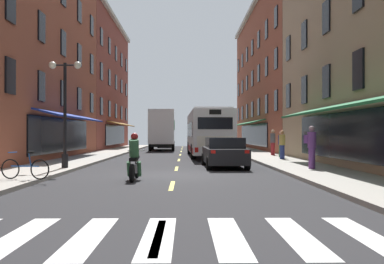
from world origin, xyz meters
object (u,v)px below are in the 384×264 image
object	(u,v)px
motorcycle_rider	(134,160)
pedestrian_mid	(282,144)
pedestrian_near	(311,146)
street_lamp_twin	(65,108)
transit_bus	(207,133)
pedestrian_rear	(281,144)
pedestrian_far	(273,142)
bicycle_near	(25,168)
box_truck	(162,130)
sedan_near	(224,152)
sedan_mid	(166,141)

from	to	relation	value
motorcycle_rider	pedestrian_mid	size ratio (longest dim) A/B	1.22
pedestrian_near	street_lamp_twin	distance (m)	10.87
pedestrian_near	motorcycle_rider	bearing A→B (deg)	-16.25
transit_bus	pedestrian_rear	bearing A→B (deg)	-38.44
pedestrian_mid	pedestrian_far	size ratio (longest dim) A/B	0.94
motorcycle_rider	bicycle_near	bearing A→B (deg)	-163.72
pedestrian_near	pedestrian_rear	bearing A→B (deg)	-133.85
bicycle_near	street_lamp_twin	bearing A→B (deg)	90.83
street_lamp_twin	bicycle_near	bearing A→B (deg)	-89.17
transit_bus	pedestrian_far	world-z (taller)	transit_bus
transit_bus	box_truck	distance (m)	12.23
motorcycle_rider	pedestrian_rear	size ratio (longest dim) A/B	1.25
sedan_near	pedestrian_far	world-z (taller)	pedestrian_far
pedestrian_far	sedan_mid	bearing A→B (deg)	-15.99
motorcycle_rider	bicycle_near	size ratio (longest dim) A/B	1.22
sedan_near	pedestrian_rear	distance (m)	7.64
box_truck	pedestrian_mid	world-z (taller)	box_truck
pedestrian_mid	sedan_mid	bearing A→B (deg)	43.64
pedestrian_rear	pedestrian_mid	bearing A→B (deg)	113.18
bicycle_near	pedestrian_near	bearing A→B (deg)	20.95
pedestrian_rear	motorcycle_rider	bearing A→B (deg)	90.21
sedan_mid	pedestrian_far	size ratio (longest dim) A/B	2.44
motorcycle_rider	pedestrian_mid	bearing A→B (deg)	53.00
pedestrian_mid	transit_bus	bearing A→B (deg)	64.05
sedan_near	pedestrian_mid	xyz separation A→B (m)	(3.89, 4.59, 0.28)
pedestrian_near	pedestrian_far	bearing A→B (deg)	-133.06
pedestrian_rear	street_lamp_twin	world-z (taller)	street_lamp_twin
motorcycle_rider	bicycle_near	world-z (taller)	motorcycle_rider
pedestrian_rear	transit_bus	bearing A→B (deg)	-4.45
transit_bus	pedestrian_near	bearing A→B (deg)	-72.72
sedan_mid	transit_bus	bearing A→B (deg)	-78.97
bicycle_near	street_lamp_twin	distance (m)	5.24
pedestrian_rear	bicycle_near	bearing A→B (deg)	82.46
motorcycle_rider	pedestrian_near	bearing A→B (deg)	23.08
sedan_near	pedestrian_rear	size ratio (longest dim) A/B	2.73
motorcycle_rider	pedestrian_mid	xyz separation A→B (m)	(7.56, 10.03, 0.30)
sedan_near	pedestrian_far	xyz separation A→B (m)	(4.29, 9.19, 0.33)
box_truck	pedestrian_rear	world-z (taller)	box_truck
sedan_near	motorcycle_rider	world-z (taller)	motorcycle_rider
bicycle_near	pedestrian_mid	distance (m)	15.60
transit_bus	bicycle_near	bearing A→B (deg)	-112.59
transit_bus	sedan_mid	distance (m)	20.96
pedestrian_rear	street_lamp_twin	xyz separation A→B (m)	(-11.42, -8.08, 1.76)
pedestrian_rear	street_lamp_twin	bearing A→B (deg)	69.28
box_truck	pedestrian_rear	xyz separation A→B (m)	(8.45, -15.17, -1.03)
motorcycle_rider	street_lamp_twin	bearing A→B (deg)	133.37
transit_bus	motorcycle_rider	world-z (taller)	transit_bus
transit_bus	street_lamp_twin	size ratio (longest dim) A/B	2.50
transit_bus	pedestrian_mid	distance (m)	6.84
pedestrian_rear	sedan_mid	bearing A→B (deg)	-36.54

